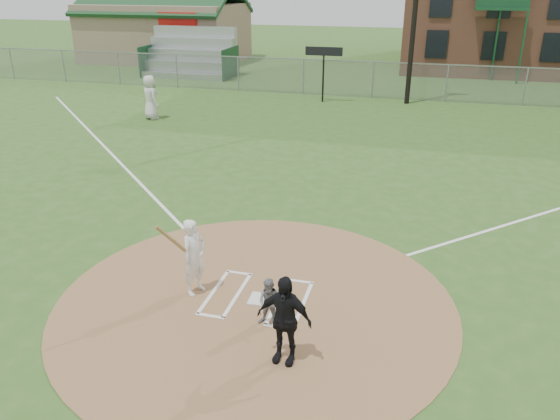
% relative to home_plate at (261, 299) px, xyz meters
% --- Properties ---
extents(ground, '(140.00, 140.00, 0.00)m').
position_rel_home_plate_xyz_m(ground, '(-0.10, -0.09, -0.04)').
color(ground, '#2E561D').
rests_on(ground, ground).
extents(dirt_circle, '(8.40, 8.40, 0.02)m').
position_rel_home_plate_xyz_m(dirt_circle, '(-0.10, -0.09, -0.03)').
color(dirt_circle, '#956F46').
rests_on(dirt_circle, ground).
extents(home_plate, '(0.51, 0.51, 0.03)m').
position_rel_home_plate_xyz_m(home_plate, '(0.00, 0.00, 0.00)').
color(home_plate, silver).
rests_on(home_plate, dirt_circle).
extents(foul_line_third, '(17.04, 17.04, 0.01)m').
position_rel_home_plate_xyz_m(foul_line_third, '(-9.10, 8.91, -0.03)').
color(foul_line_third, white).
rests_on(foul_line_third, ground).
extents(catcher, '(0.52, 0.42, 1.01)m').
position_rel_home_plate_xyz_m(catcher, '(0.44, -0.81, 0.49)').
color(catcher, slate).
rests_on(catcher, dirt_circle).
extents(umpire, '(1.03, 0.50, 1.70)m').
position_rel_home_plate_xyz_m(umpire, '(0.97, -1.76, 0.83)').
color(umpire, black).
rests_on(umpire, dirt_circle).
extents(ondeck_player, '(1.20, 1.13, 2.07)m').
position_rel_home_plate_xyz_m(ondeck_player, '(-9.84, 14.12, 1.00)').
color(ondeck_player, silver).
rests_on(ondeck_player, ground).
extents(batters_boxes, '(2.08, 1.88, 0.01)m').
position_rel_home_plate_xyz_m(batters_boxes, '(-0.10, 0.06, -0.01)').
color(batters_boxes, white).
rests_on(batters_boxes, dirt_circle).
extents(batter_at_plate, '(0.84, 0.98, 1.78)m').
position_rel_home_plate_xyz_m(batter_at_plate, '(-1.46, -0.05, 0.84)').
color(batter_at_plate, white).
rests_on(batter_at_plate, dirt_circle).
extents(outfield_fence, '(56.08, 0.08, 2.03)m').
position_rel_home_plate_xyz_m(outfield_fence, '(-0.10, 21.91, 0.98)').
color(outfield_fence, slate).
rests_on(outfield_fence, ground).
extents(bleachers, '(6.08, 3.20, 3.20)m').
position_rel_home_plate_xyz_m(bleachers, '(-13.10, 26.11, 1.55)').
color(bleachers, '#B7BABF').
rests_on(bleachers, ground).
extents(clubhouse, '(12.20, 8.71, 6.23)m').
position_rel_home_plate_xyz_m(clubhouse, '(-18.09, 32.91, 2.35)').
color(clubhouse, gray).
rests_on(clubhouse, ground).
extents(scoreboard_sign, '(2.00, 0.10, 2.93)m').
position_rel_home_plate_xyz_m(scoreboard_sign, '(-2.60, 20.11, 2.35)').
color(scoreboard_sign, black).
rests_on(scoreboard_sign, ground).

